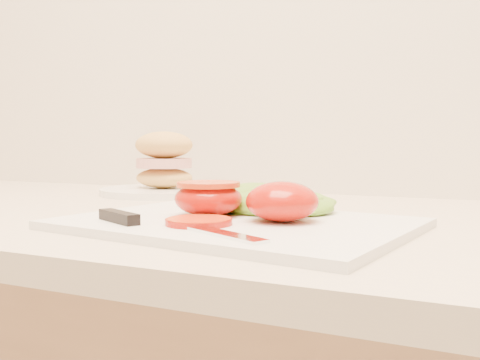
% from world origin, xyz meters
% --- Properties ---
extents(cutting_board, '(0.42, 0.33, 0.01)m').
position_xyz_m(cutting_board, '(-0.35, 1.56, 0.94)').
color(cutting_board, silver).
rests_on(cutting_board, counter).
extents(tomato_half_dome, '(0.08, 0.08, 0.05)m').
position_xyz_m(tomato_half_dome, '(-0.30, 1.57, 0.96)').
color(tomato_half_dome, '#B6230D').
rests_on(tomato_half_dome, cutting_board).
extents(tomato_half_cut, '(0.08, 0.08, 0.04)m').
position_xyz_m(tomato_half_cut, '(-0.39, 1.57, 0.96)').
color(tomato_half_cut, '#B6230D').
rests_on(tomato_half_cut, cutting_board).
extents(tomato_slice_0, '(0.07, 0.07, 0.01)m').
position_xyz_m(tomato_slice_0, '(-0.37, 1.51, 0.94)').
color(tomato_slice_0, '#DE561C').
rests_on(tomato_slice_0, cutting_board).
extents(lettuce_leaf_0, '(0.16, 0.11, 0.03)m').
position_xyz_m(lettuce_leaf_0, '(-0.35, 1.64, 0.96)').
color(lettuce_leaf_0, '#5D9928').
rests_on(lettuce_leaf_0, cutting_board).
extents(lettuce_leaf_1, '(0.13, 0.12, 0.02)m').
position_xyz_m(lettuce_leaf_1, '(-0.31, 1.64, 0.95)').
color(lettuce_leaf_1, '#5D9928').
rests_on(lettuce_leaf_1, cutting_board).
extents(knife, '(0.23, 0.08, 0.01)m').
position_xyz_m(knife, '(-0.41, 1.48, 0.94)').
color(knife, silver).
rests_on(knife, cutting_board).
extents(sandwich_plate, '(0.24, 0.24, 0.12)m').
position_xyz_m(sandwich_plate, '(-0.65, 1.87, 0.97)').
color(sandwich_plate, white).
rests_on(sandwich_plate, counter).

